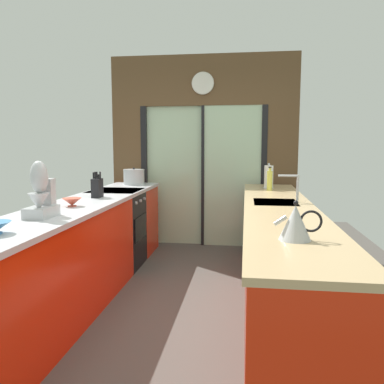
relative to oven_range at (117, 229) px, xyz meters
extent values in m
cube|color=#4C4742|center=(0.91, -0.65, -0.47)|extent=(5.04, 7.60, 0.02)
cube|color=brown|center=(0.91, 1.15, 1.89)|extent=(2.64, 0.08, 0.70)
cube|color=#B2D1AD|center=(0.49, 1.17, 0.54)|extent=(0.80, 0.02, 2.00)
cube|color=#B2D1AD|center=(1.33, 1.13, 0.54)|extent=(0.80, 0.02, 2.00)
cube|color=black|center=(0.05, 1.15, 0.54)|extent=(0.08, 0.10, 2.00)
cube|color=black|center=(1.77, 1.15, 0.54)|extent=(0.08, 0.10, 2.00)
cube|color=black|center=(0.91, 1.15, 0.54)|extent=(0.04, 0.10, 2.00)
cube|color=brown|center=(-0.20, 1.15, 0.54)|extent=(0.42, 0.08, 2.00)
cube|color=brown|center=(2.02, 1.15, 0.54)|extent=(0.42, 0.08, 2.00)
cylinder|color=white|center=(0.91, 1.09, 1.84)|extent=(0.29, 0.03, 0.29)
torus|color=beige|center=(0.91, 1.09, 1.84)|extent=(0.31, 0.02, 0.31)
cube|color=red|center=(0.00, -1.57, -0.02)|extent=(0.58, 2.55, 0.88)
cube|color=red|center=(0.00, 0.63, -0.02)|extent=(0.58, 0.65, 0.88)
cube|color=#BCBCC1|center=(0.00, -0.95, 0.44)|extent=(0.62, 3.80, 0.04)
cube|color=red|center=(1.82, -0.95, -0.02)|extent=(0.58, 3.80, 0.88)
cube|color=tan|center=(1.82, -0.95, 0.44)|extent=(0.62, 3.80, 0.04)
cube|color=#B7BABC|center=(1.80, -0.70, 0.44)|extent=(0.40, 0.48, 0.05)
cylinder|color=#B7BABC|center=(2.00, -0.70, 0.59)|extent=(0.02, 0.02, 0.26)
cylinder|color=#B7BABC|center=(1.91, -0.70, 0.71)|extent=(0.18, 0.02, 0.02)
cube|color=black|center=(0.00, 0.00, -0.02)|extent=(0.58, 0.60, 0.88)
cube|color=black|center=(0.29, 0.00, 0.02)|extent=(0.01, 0.48, 0.28)
cube|color=black|center=(0.00, 0.00, 0.45)|extent=(0.58, 0.60, 0.03)
cylinder|color=#B7BABC|center=(0.30, -0.18, 0.34)|extent=(0.02, 0.04, 0.04)
cylinder|color=#B7BABC|center=(0.30, 0.00, 0.34)|extent=(0.02, 0.04, 0.04)
cylinder|color=#B7BABC|center=(0.30, 0.18, 0.34)|extent=(0.02, 0.04, 0.04)
cylinder|color=#BC4C38|center=(0.02, -1.21, 0.47)|extent=(0.07, 0.07, 0.01)
cone|color=#BC4C38|center=(0.02, -1.21, 0.51)|extent=(0.16, 0.16, 0.07)
cube|color=black|center=(0.02, -0.63, 0.56)|extent=(0.08, 0.14, 0.19)
cylinder|color=black|center=(-0.02, -0.63, 0.68)|extent=(0.02, 0.02, 0.07)
cylinder|color=black|center=(0.00, -0.63, 0.69)|extent=(0.02, 0.02, 0.08)
cylinder|color=black|center=(0.02, -0.63, 0.69)|extent=(0.02, 0.02, 0.08)
cylinder|color=black|center=(0.04, -0.63, 0.67)|extent=(0.02, 0.02, 0.06)
cylinder|color=black|center=(0.05, -0.63, 0.69)|extent=(0.02, 0.02, 0.08)
cube|color=#B7BABC|center=(0.02, -1.73, 0.50)|extent=(0.17, 0.26, 0.08)
cube|color=#B7BABC|center=(0.02, -1.63, 0.64)|extent=(0.10, 0.08, 0.20)
ellipsoid|color=#B7BABC|center=(0.02, -1.74, 0.76)|extent=(0.13, 0.12, 0.24)
cone|color=#B7BABC|center=(0.02, -1.76, 0.58)|extent=(0.15, 0.15, 0.13)
cylinder|color=#B7BABC|center=(0.02, 0.69, 0.56)|extent=(0.28, 0.28, 0.19)
cylinder|color=#B7BABC|center=(0.02, 0.69, 0.66)|extent=(0.28, 0.28, 0.01)
sphere|color=black|center=(0.02, 0.69, 0.68)|extent=(0.03, 0.03, 0.03)
cone|color=#B7BABC|center=(1.80, -2.18, 0.56)|extent=(0.18, 0.18, 0.20)
sphere|color=black|center=(1.80, -2.18, 0.68)|extent=(0.03, 0.03, 0.03)
cylinder|color=#B7BABC|center=(1.72, -2.18, 0.57)|extent=(0.08, 0.02, 0.07)
torus|color=black|center=(1.88, -2.18, 0.57)|extent=(0.13, 0.01, 0.13)
cylinder|color=#D1CC4C|center=(1.80, 0.24, 0.58)|extent=(0.06, 0.06, 0.23)
cylinder|color=#D1CC4C|center=(1.80, 0.24, 0.71)|extent=(0.03, 0.03, 0.04)
cylinder|color=black|center=(1.80, 0.24, 0.74)|extent=(0.04, 0.04, 0.01)
cylinder|color=#B7BABC|center=(1.80, 0.46, 0.47)|extent=(0.13, 0.13, 0.01)
cylinder|color=white|center=(1.80, 0.46, 0.61)|extent=(0.11, 0.11, 0.27)
sphere|color=#B7BABC|center=(1.80, 0.46, 0.76)|extent=(0.03, 0.03, 0.03)
camera|label=1|loc=(1.52, -4.39, 1.00)|focal=36.31mm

